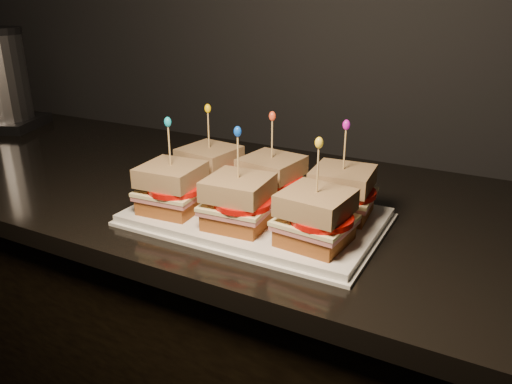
% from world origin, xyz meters
% --- Properties ---
extents(cabinet, '(2.33, 0.62, 0.89)m').
position_xyz_m(cabinet, '(0.68, 1.68, 0.45)').
color(cabinet, black).
rests_on(cabinet, ground).
extents(granite_slab, '(2.37, 0.66, 0.03)m').
position_xyz_m(granite_slab, '(0.68, 1.68, 0.91)').
color(granite_slab, black).
rests_on(granite_slab, cabinet).
extents(platter, '(0.42, 0.26, 0.02)m').
position_xyz_m(platter, '(0.79, 1.56, 0.93)').
color(platter, white).
rests_on(platter, granite_slab).
extents(platter_rim, '(0.43, 0.27, 0.01)m').
position_xyz_m(platter_rim, '(0.79, 1.56, 0.93)').
color(platter_rim, white).
rests_on(platter_rim, granite_slab).
extents(sandwich_0_bread_bot, '(0.11, 0.11, 0.03)m').
position_xyz_m(sandwich_0_bread_bot, '(0.66, 1.62, 0.96)').
color(sandwich_0_bread_bot, brown).
rests_on(sandwich_0_bread_bot, platter).
extents(sandwich_0_ham, '(0.12, 0.11, 0.01)m').
position_xyz_m(sandwich_0_ham, '(0.66, 1.62, 0.97)').
color(sandwich_0_ham, '#B55A5C').
rests_on(sandwich_0_ham, sandwich_0_bread_bot).
extents(sandwich_0_cheese, '(0.12, 0.11, 0.01)m').
position_xyz_m(sandwich_0_cheese, '(0.66, 1.62, 0.98)').
color(sandwich_0_cheese, '#FFF2AC').
rests_on(sandwich_0_cheese, sandwich_0_ham).
extents(sandwich_0_tomato, '(0.09, 0.09, 0.01)m').
position_xyz_m(sandwich_0_tomato, '(0.67, 1.62, 0.99)').
color(sandwich_0_tomato, red).
rests_on(sandwich_0_tomato, sandwich_0_cheese).
extents(sandwich_0_bread_top, '(0.11, 0.11, 0.03)m').
position_xyz_m(sandwich_0_bread_top, '(0.66, 1.62, 1.01)').
color(sandwich_0_bread_top, '#572D0E').
rests_on(sandwich_0_bread_top, sandwich_0_tomato).
extents(sandwich_0_pick, '(0.00, 0.00, 0.09)m').
position_xyz_m(sandwich_0_pick, '(0.66, 1.62, 1.06)').
color(sandwich_0_pick, tan).
rests_on(sandwich_0_pick, sandwich_0_bread_top).
extents(sandwich_0_frill, '(0.01, 0.01, 0.02)m').
position_xyz_m(sandwich_0_frill, '(0.66, 1.62, 1.10)').
color(sandwich_0_frill, '#FCC304').
rests_on(sandwich_0_frill, sandwich_0_pick).
extents(sandwich_1_bread_bot, '(0.11, 0.11, 0.03)m').
position_xyz_m(sandwich_1_bread_bot, '(0.79, 1.62, 0.96)').
color(sandwich_1_bread_bot, brown).
rests_on(sandwich_1_bread_bot, platter).
extents(sandwich_1_ham, '(0.12, 0.11, 0.01)m').
position_xyz_m(sandwich_1_ham, '(0.79, 1.62, 0.97)').
color(sandwich_1_ham, '#B55A5C').
rests_on(sandwich_1_ham, sandwich_1_bread_bot).
extents(sandwich_1_cheese, '(0.12, 0.11, 0.01)m').
position_xyz_m(sandwich_1_cheese, '(0.79, 1.62, 0.98)').
color(sandwich_1_cheese, '#FFF2AC').
rests_on(sandwich_1_cheese, sandwich_1_ham).
extents(sandwich_1_tomato, '(0.09, 0.09, 0.01)m').
position_xyz_m(sandwich_1_tomato, '(0.80, 1.62, 0.99)').
color(sandwich_1_tomato, red).
rests_on(sandwich_1_tomato, sandwich_1_cheese).
extents(sandwich_1_bread_top, '(0.11, 0.11, 0.03)m').
position_xyz_m(sandwich_1_bread_top, '(0.79, 1.62, 1.01)').
color(sandwich_1_bread_top, '#572D0E').
rests_on(sandwich_1_bread_top, sandwich_1_tomato).
extents(sandwich_1_pick, '(0.00, 0.00, 0.09)m').
position_xyz_m(sandwich_1_pick, '(0.79, 1.62, 1.06)').
color(sandwich_1_pick, tan).
rests_on(sandwich_1_pick, sandwich_1_bread_top).
extents(sandwich_1_frill, '(0.01, 0.01, 0.02)m').
position_xyz_m(sandwich_1_frill, '(0.79, 1.62, 1.10)').
color(sandwich_1_frill, '#ED4623').
rests_on(sandwich_1_frill, sandwich_1_pick).
extents(sandwich_2_bread_bot, '(0.10, 0.10, 0.03)m').
position_xyz_m(sandwich_2_bread_bot, '(0.92, 1.62, 0.96)').
color(sandwich_2_bread_bot, brown).
rests_on(sandwich_2_bread_bot, platter).
extents(sandwich_2_ham, '(0.11, 0.11, 0.01)m').
position_xyz_m(sandwich_2_ham, '(0.92, 1.62, 0.97)').
color(sandwich_2_ham, '#B55A5C').
rests_on(sandwich_2_ham, sandwich_2_bread_bot).
extents(sandwich_2_cheese, '(0.11, 0.11, 0.01)m').
position_xyz_m(sandwich_2_cheese, '(0.92, 1.62, 0.98)').
color(sandwich_2_cheese, '#FFF2AC').
rests_on(sandwich_2_cheese, sandwich_2_ham).
extents(sandwich_2_tomato, '(0.09, 0.09, 0.01)m').
position_xyz_m(sandwich_2_tomato, '(0.94, 1.62, 0.99)').
color(sandwich_2_tomato, red).
rests_on(sandwich_2_tomato, sandwich_2_cheese).
extents(sandwich_2_bread_top, '(0.10, 0.10, 0.03)m').
position_xyz_m(sandwich_2_bread_top, '(0.92, 1.62, 1.01)').
color(sandwich_2_bread_top, '#572D0E').
rests_on(sandwich_2_bread_top, sandwich_2_tomato).
extents(sandwich_2_pick, '(0.00, 0.00, 0.09)m').
position_xyz_m(sandwich_2_pick, '(0.92, 1.62, 1.06)').
color(sandwich_2_pick, tan).
rests_on(sandwich_2_pick, sandwich_2_bread_top).
extents(sandwich_2_frill, '(0.01, 0.01, 0.02)m').
position_xyz_m(sandwich_2_frill, '(0.92, 1.62, 1.10)').
color(sandwich_2_frill, '#CE16B6').
rests_on(sandwich_2_frill, sandwich_2_pick).
extents(sandwich_3_bread_bot, '(0.10, 0.10, 0.03)m').
position_xyz_m(sandwich_3_bread_bot, '(0.66, 1.50, 0.96)').
color(sandwich_3_bread_bot, brown).
rests_on(sandwich_3_bread_bot, platter).
extents(sandwich_3_ham, '(0.11, 0.11, 0.01)m').
position_xyz_m(sandwich_3_ham, '(0.66, 1.50, 0.97)').
color(sandwich_3_ham, '#B55A5C').
rests_on(sandwich_3_ham, sandwich_3_bread_bot).
extents(sandwich_3_cheese, '(0.11, 0.11, 0.01)m').
position_xyz_m(sandwich_3_cheese, '(0.66, 1.50, 0.98)').
color(sandwich_3_cheese, '#FFF2AC').
rests_on(sandwich_3_cheese, sandwich_3_ham).
extents(sandwich_3_tomato, '(0.09, 0.09, 0.01)m').
position_xyz_m(sandwich_3_tomato, '(0.67, 1.50, 0.99)').
color(sandwich_3_tomato, red).
rests_on(sandwich_3_tomato, sandwich_3_cheese).
extents(sandwich_3_bread_top, '(0.10, 0.10, 0.03)m').
position_xyz_m(sandwich_3_bread_top, '(0.66, 1.50, 1.01)').
color(sandwich_3_bread_top, '#572D0E').
rests_on(sandwich_3_bread_top, sandwich_3_tomato).
extents(sandwich_3_pick, '(0.00, 0.00, 0.09)m').
position_xyz_m(sandwich_3_pick, '(0.66, 1.50, 1.06)').
color(sandwich_3_pick, tan).
rests_on(sandwich_3_pick, sandwich_3_bread_top).
extents(sandwich_3_frill, '(0.01, 0.01, 0.02)m').
position_xyz_m(sandwich_3_frill, '(0.66, 1.50, 1.10)').
color(sandwich_3_frill, '#14A0B7').
rests_on(sandwich_3_frill, sandwich_3_pick).
extents(sandwich_4_bread_bot, '(0.10, 0.10, 0.03)m').
position_xyz_m(sandwich_4_bread_bot, '(0.79, 1.50, 0.96)').
color(sandwich_4_bread_bot, brown).
rests_on(sandwich_4_bread_bot, platter).
extents(sandwich_4_ham, '(0.11, 0.11, 0.01)m').
position_xyz_m(sandwich_4_ham, '(0.79, 1.50, 0.97)').
color(sandwich_4_ham, '#B55A5C').
rests_on(sandwich_4_ham, sandwich_4_bread_bot).
extents(sandwich_4_cheese, '(0.11, 0.11, 0.01)m').
position_xyz_m(sandwich_4_cheese, '(0.79, 1.50, 0.98)').
color(sandwich_4_cheese, '#FFF2AC').
rests_on(sandwich_4_cheese, sandwich_4_ham).
extents(sandwich_4_tomato, '(0.09, 0.09, 0.01)m').
position_xyz_m(sandwich_4_tomato, '(0.80, 1.50, 0.99)').
color(sandwich_4_tomato, red).
rests_on(sandwich_4_tomato, sandwich_4_cheese).
extents(sandwich_4_bread_top, '(0.10, 0.10, 0.03)m').
position_xyz_m(sandwich_4_bread_top, '(0.79, 1.50, 1.01)').
color(sandwich_4_bread_top, '#572D0E').
rests_on(sandwich_4_bread_top, sandwich_4_tomato).
extents(sandwich_4_pick, '(0.00, 0.00, 0.09)m').
position_xyz_m(sandwich_4_pick, '(0.79, 1.50, 1.06)').
color(sandwich_4_pick, tan).
rests_on(sandwich_4_pick, sandwich_4_bread_top).
extents(sandwich_4_frill, '(0.01, 0.01, 0.02)m').
position_xyz_m(sandwich_4_frill, '(0.79, 1.50, 1.10)').
color(sandwich_4_frill, blue).
rests_on(sandwich_4_frill, sandwich_4_pick).
extents(sandwich_5_bread_bot, '(0.10, 0.10, 0.03)m').
position_xyz_m(sandwich_5_bread_bot, '(0.92, 1.50, 0.96)').
color(sandwich_5_bread_bot, brown).
rests_on(sandwich_5_bread_bot, platter).
extents(sandwich_5_ham, '(0.11, 0.11, 0.01)m').
position_xyz_m(sandwich_5_ham, '(0.92, 1.50, 0.97)').
color(sandwich_5_ham, '#B55A5C').
rests_on(sandwich_5_ham, sandwich_5_bread_bot).
extents(sandwich_5_cheese, '(0.11, 0.11, 0.01)m').
position_xyz_m(sandwich_5_cheese, '(0.92, 1.50, 0.98)').
color(sandwich_5_cheese, '#FFF2AC').
rests_on(sandwich_5_cheese, sandwich_5_ham).
extents(sandwich_5_tomato, '(0.09, 0.09, 0.01)m').
position_xyz_m(sandwich_5_tomato, '(0.94, 1.50, 0.99)').
color(sandwich_5_tomato, red).
rests_on(sandwich_5_tomato, sandwich_5_cheese).
extents(sandwich_5_bread_top, '(0.11, 0.11, 0.03)m').
position_xyz_m(sandwich_5_bread_top, '(0.92, 1.50, 1.01)').
color(sandwich_5_bread_top, '#572D0E').
rests_on(sandwich_5_bread_top, sandwich_5_tomato).
extents(sandwich_5_pick, '(0.00, 0.00, 0.09)m').
position_xyz_m(sandwich_5_pick, '(0.92, 1.50, 1.06)').
color(sandwich_5_pick, tan).
rests_on(sandwich_5_pick, sandwich_5_bread_top).
extents(sandwich_5_frill, '(0.01, 0.01, 0.02)m').
position_xyz_m(sandwich_5_frill, '(0.92, 1.50, 1.10)').
color(sandwich_5_frill, yellow).
rests_on(sandwich_5_frill, sandwich_5_pick).
extents(appliance_base, '(0.27, 0.25, 0.03)m').
position_xyz_m(appliance_base, '(-0.20, 1.80, 0.94)').
color(appliance_base, '#262628').
rests_on(appliance_base, granite_slab).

